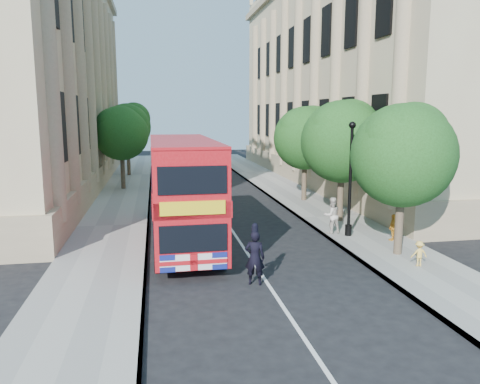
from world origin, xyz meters
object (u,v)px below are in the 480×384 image
lamp_post (350,184)px  box_van (190,196)px  woman_pedestrian (332,215)px  double_decker_bus (183,189)px  police_constable (255,258)px

lamp_post → box_van: lamp_post is taller
box_van → woman_pedestrian: 8.00m
double_decker_bus → police_constable: double_decker_bus is taller
double_decker_bus → box_van: (0.66, 5.40, -1.26)m
police_constable → box_van: bearing=-64.7°
double_decker_bus → box_van: 5.58m
box_van → police_constable: box_van is taller
double_decker_bus → woman_pedestrian: size_ratio=5.76×
lamp_post → double_decker_bus: 7.47m
box_van → police_constable: (1.37, -10.59, -0.30)m
box_van → woman_pedestrian: size_ratio=2.66×
lamp_post → police_constable: 7.56m
police_constable → lamp_post: bearing=-119.5°
police_constable → woman_pedestrian: police_constable is taller
double_decker_bus → police_constable: size_ratio=5.31×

